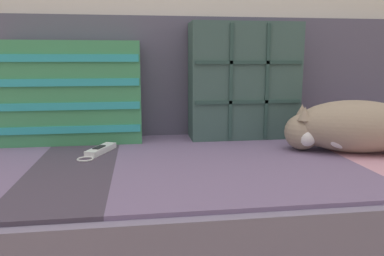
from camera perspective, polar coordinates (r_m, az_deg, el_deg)
couch at (r=1.20m, az=-5.58°, el=-12.84°), size 2.16×0.92×0.36m
sofa_backrest at (r=1.49m, az=-6.53°, el=7.84°), size 2.12×0.14×0.45m
throw_pillow_quilted at (r=1.40m, az=7.90°, el=7.07°), size 0.40×0.14×0.42m
throw_pillow_striped at (r=1.37m, az=-17.76°, el=5.15°), size 0.47×0.14×0.35m
sleeping_cat at (r=1.28m, az=22.78°, el=0.07°), size 0.44×0.29×0.16m
game_remote_far at (r=1.21m, az=-13.89°, el=-3.32°), size 0.11×0.19×0.02m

